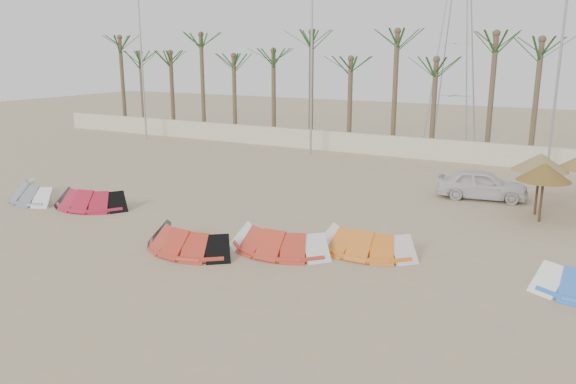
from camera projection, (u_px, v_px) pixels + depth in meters
The scene contains 15 objects.
ground at pixel (190, 278), 16.50m from camera, with size 120.00×120.00×0.00m, color tan.
boundary_wall at pixel (411, 148), 35.06m from camera, with size 60.00×0.30×1.30m, color beige.
palm_line at pixel (433, 52), 34.61m from camera, with size 52.00×4.00×7.70m.
lamp_a at pixel (142, 61), 41.41m from camera, with size 1.25×0.14×11.00m.
lamp_b at pixel (312, 63), 34.89m from camera, with size 1.25×0.14×11.00m.
lamp_c at pixel (560, 66), 28.37m from camera, with size 1.25×0.14×11.00m.
pylon at pixel (449, 145), 39.85m from camera, with size 3.00×3.00×14.00m, color #A5A8AD, non-canonical shape.
kite_grey at pixel (37, 190), 25.24m from camera, with size 3.60×2.41×0.90m.
kite_red_left at pixel (95, 197), 23.97m from camera, with size 3.58×2.15×0.90m.
kite_red_mid at pixel (192, 237), 18.83m from camera, with size 3.56×1.81×0.90m.
kite_red_right at pixel (283, 238), 18.75m from camera, with size 3.54×1.62×0.90m.
kite_orange at pixel (368, 240), 18.61m from camera, with size 3.34×1.56×0.90m.
parasol_left at pixel (544, 172), 21.51m from camera, with size 2.03×2.03×2.34m.
parasol_mid at pixel (540, 162), 22.42m from camera, with size 2.20×2.20×2.54m.
car at pixel (482, 184), 25.26m from camera, with size 1.58×3.94×1.34m, color silver.
Camera 1 is at (9.92, -12.11, 6.48)m, focal length 35.00 mm.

